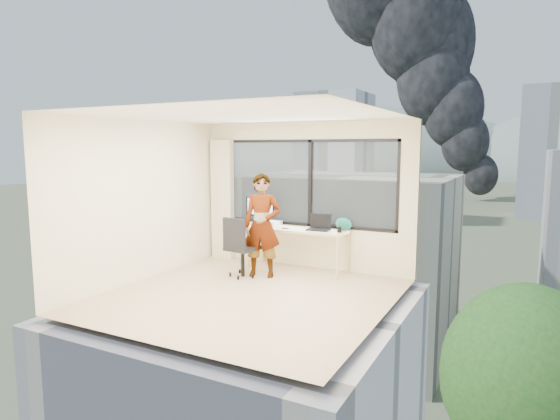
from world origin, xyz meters
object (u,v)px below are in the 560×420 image
Objects in this scene: desk at (297,249)px; monitor at (260,210)px; handbag at (344,224)px; person at (262,226)px; laptop at (318,223)px; chair at (243,246)px; game_console at (272,222)px.

desk is 3.44× the size of monitor.
handbag is (0.79, 0.18, 0.49)m from desk.
desk is at bearing 176.42° from handbag.
person is 3.30× the size of monitor.
laptop is (0.75, 0.63, 0.01)m from person.
chair is 3.59× the size of handbag.
monitor reaches higher than game_console.
person reaches higher than game_console.
monitor is 1.81× the size of handbag.
person reaches higher than handbag.
person is 4.30× the size of laptop.
desk is 1.03m from monitor.
laptop is at bearing -22.22° from monitor.
person reaches higher than desk.
laptop is at bearing -1.16° from desk.
chair is at bearing -146.93° from laptop.
monitor is at bearing 173.53° from desk.
person is 5.99× the size of handbag.
chair is 1.35m from laptop.
monitor is (-0.80, 0.09, 0.64)m from desk.
chair is 3.47× the size of game_console.
person is at bearing -160.52° from handbag.
monitor is at bearing 105.56° from person.
game_console is at bearing 90.76° from person.
handbag is (1.14, 0.82, -0.00)m from person.
game_console is (0.04, 0.98, 0.27)m from chair.
desk is 6.03× the size of game_console.
laptop is (1.03, 0.80, 0.35)m from chair.
game_console is at bearing 163.96° from handbag.
monitor is 0.32m from game_console.
game_console is (0.21, 0.08, -0.23)m from monitor.
game_console is (-0.25, 0.81, -0.08)m from person.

